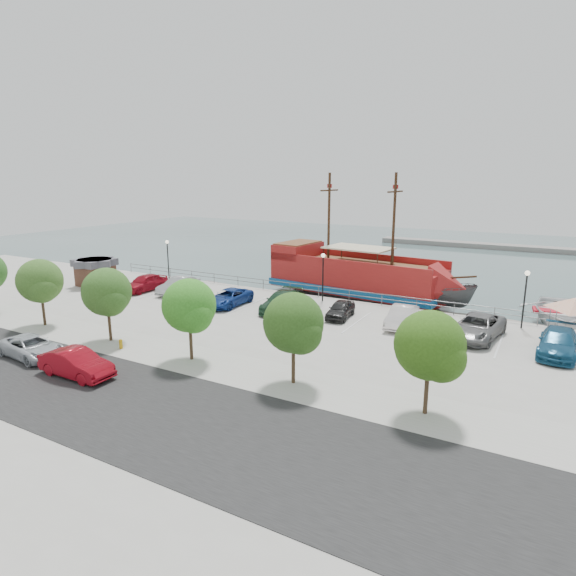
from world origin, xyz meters
The scene contains 33 objects.
ground centered at (0.00, 0.00, -1.00)m, with size 160.00×160.00×0.00m, color #334C4C.
land_slab centered at (0.00, -21.00, -0.60)m, with size 100.00×58.00×1.20m, color #A19E94.
street centered at (0.00, -16.00, 0.01)m, with size 100.00×8.00×0.04m, color black.
sidewalk centered at (0.00, -10.00, 0.01)m, with size 100.00×4.00×0.05m, color #A4A399.
seawall_railing centered at (0.00, 7.80, 0.53)m, with size 50.00×0.06×1.00m.
far_shore centered at (10.00, 55.00, -0.60)m, with size 40.00×3.00×0.80m, color gray.
pirate_ship centered at (2.08, 12.65, 1.12)m, with size 20.34×7.62×12.69m.
patrol_boat centered at (8.93, 11.50, 0.25)m, with size 2.43×6.46×2.50m, color #4A4C4E.
speedboat centered at (18.48, 12.43, -0.16)m, with size 5.79×8.10×1.68m, color silver.
dock_west centered at (-12.99, 9.20, -0.80)m, with size 6.97×1.99×0.40m, color slate.
dock_mid centered at (8.45, 9.20, -0.80)m, with size 7.07×2.02×0.40m, color gray.
dock_east centered at (16.31, 9.20, -0.78)m, with size 7.73×2.21×0.44m, color gray.
shed centered at (-22.79, 1.09, 1.43)m, with size 3.43×3.43×2.69m.
canopy_tent centered at (19.13, 5.67, 2.88)m, with size 4.59×4.59×3.31m.
street_van centered at (-9.79, -14.44, 0.66)m, with size 2.20×4.76×1.32m, color #B3B9BF.
street_sedan centered at (-4.90, -15.03, 0.76)m, with size 1.60×4.60×1.52m, color maroon.
fire_hydrant centered at (-6.15, -10.80, 0.37)m, with size 0.23×0.23×0.67m.
lamp_post_left centered at (-18.00, 6.50, 2.94)m, with size 0.36×0.36×4.28m.
lamp_post_mid centered at (0.00, 6.50, 2.94)m, with size 0.36×0.36×4.28m.
lamp_post_right centered at (16.00, 6.50, 2.94)m, with size 0.36×0.36×4.28m.
tree_b centered at (-14.85, -10.07, 3.30)m, with size 3.30×3.20×5.00m.
tree_c centered at (-7.85, -10.07, 3.30)m, with size 3.30×3.20×5.00m.
tree_d centered at (-0.85, -10.07, 3.30)m, with size 3.30×3.20×5.00m.
tree_e centered at (6.15, -10.07, 3.30)m, with size 3.30×3.20×5.00m.
tree_f centered at (13.15, -10.07, 3.30)m, with size 3.30×3.20×5.00m.
parked_car_a centered at (-16.62, 1.73, 0.81)m, with size 1.93×4.78×1.63m, color maroon.
parked_car_b centered at (-13.10, 2.47, 0.77)m, with size 1.63×4.67×1.54m, color #9EA0A2.
parked_car_c centered at (-6.39, 1.27, 0.70)m, with size 2.32×5.03×1.40m, color navy.
parked_car_d centered at (-1.65, 2.05, 0.77)m, with size 2.17×5.33×1.55m, color #1C3F27.
parked_car_e centered at (3.38, 2.58, 0.67)m, with size 1.58×3.92×1.34m, color black.
parked_car_f centered at (8.21, 2.65, 0.75)m, with size 1.59×4.57×1.50m, color white.
parked_car_g centered at (13.46, 2.57, 0.80)m, with size 2.67×5.79×1.61m, color slate.
parked_car_h centered at (18.32, 1.75, 0.77)m, with size 2.16×5.32×1.54m, color navy.
Camera 1 is at (17.39, -31.06, 10.86)m, focal length 30.00 mm.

